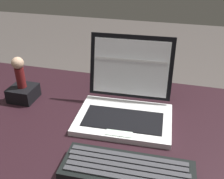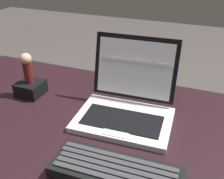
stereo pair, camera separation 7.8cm
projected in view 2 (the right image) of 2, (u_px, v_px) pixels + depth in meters
desk at (133, 153)px, 0.80m from camera, size 1.62×0.71×0.72m
laptop_front at (127, 103)px, 0.83m from camera, size 0.31×0.27×0.24m
external_keyboard at (116, 172)px, 0.62m from camera, size 0.32×0.12×0.04m
figurine_stand at (31, 88)px, 0.97m from camera, size 0.09×0.09×0.05m
figurine at (27, 66)px, 0.92m from camera, size 0.04×0.04×0.11m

